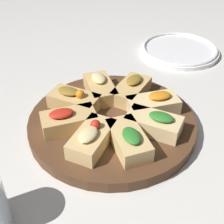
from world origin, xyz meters
name	(u,v)px	position (x,y,z in m)	size (l,w,h in m)	color
ground_plane	(112,127)	(0.00, 0.00, 0.00)	(3.00, 3.00, 0.00)	silver
serving_board	(112,123)	(0.00, 0.00, 0.01)	(0.30, 0.30, 0.02)	#51331E
focaccia_slice_0	(92,138)	(-0.04, -0.07, 0.04)	(0.09, 0.10, 0.04)	#DBB775
focaccia_slice_1	(129,140)	(0.01, -0.08, 0.04)	(0.06, 0.10, 0.04)	#DBB775
focaccia_slice_2	(154,123)	(0.07, -0.04, 0.04)	(0.10, 0.09, 0.04)	#E5C689
focaccia_slice_3	(153,104)	(0.08, 0.01, 0.04)	(0.10, 0.06, 0.04)	#E5C689
focaccia_slice_4	(131,90)	(0.05, 0.06, 0.04)	(0.09, 0.10, 0.04)	tan
focaccia_slice_5	(100,88)	(-0.01, 0.08, 0.04)	(0.06, 0.10, 0.04)	tan
focaccia_slice_6	(74,100)	(-0.06, 0.04, 0.04)	(0.10, 0.09, 0.04)	tan
focaccia_slice_7	(68,120)	(-0.08, -0.01, 0.04)	(0.10, 0.06, 0.04)	tan
plate_right	(180,50)	(0.22, 0.28, 0.01)	(0.20, 0.20, 0.02)	white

